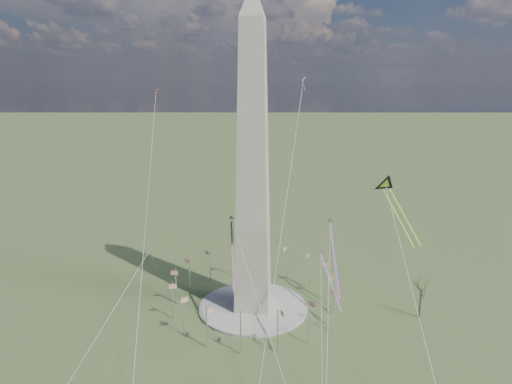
# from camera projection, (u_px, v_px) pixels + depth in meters

# --- Properties ---
(ground) EXTENTS (2000.00, 2000.00, 0.00)m
(ground) POSITION_uv_depth(u_px,v_px,m) (253.00, 308.00, 151.06)
(ground) COLOR #495F2F
(ground) RESTS_ON ground
(plaza) EXTENTS (36.00, 36.00, 0.80)m
(plaza) POSITION_uv_depth(u_px,v_px,m) (253.00, 307.00, 150.96)
(plaza) COLOR #A9A69B
(plaza) RESTS_ON ground
(washington_monument) EXTENTS (15.56, 15.56, 100.00)m
(washington_monument) POSITION_uv_depth(u_px,v_px,m) (253.00, 166.00, 139.38)
(washington_monument) COLOR beige
(washington_monument) RESTS_ON plaza
(flagpole_ring) EXTENTS (54.40, 54.40, 13.00)m
(flagpole_ring) POSITION_uv_depth(u_px,v_px,m) (253.00, 288.00, 149.29)
(flagpole_ring) COLOR silver
(flagpole_ring) RESTS_ON ground
(tree_near) EXTENTS (8.45, 8.45, 14.78)m
(tree_near) POSITION_uv_depth(u_px,v_px,m) (422.00, 287.00, 142.72)
(tree_near) COLOR #4B352D
(tree_near) RESTS_ON ground
(kite_delta_black) EXTENTS (12.48, 20.62, 16.98)m
(kite_delta_black) POSITION_uv_depth(u_px,v_px,m) (387.00, 188.00, 138.53)
(kite_delta_black) COLOR black
(kite_delta_black) RESTS_ON ground
(kite_diamond_purple) EXTENTS (2.03, 3.12, 9.50)m
(kite_diamond_purple) POSITION_uv_depth(u_px,v_px,m) (152.00, 250.00, 147.70)
(kite_diamond_purple) COLOR #481C7F
(kite_diamond_purple) RESTS_ON ground
(kite_streamer_left) EXTENTS (3.28, 20.76, 14.25)m
(kite_streamer_left) POSITION_uv_depth(u_px,v_px,m) (333.00, 247.00, 119.82)
(kite_streamer_left) COLOR #ED3C25
(kite_streamer_left) RESTS_ON ground
(kite_streamer_mid) EXTENTS (6.05, 23.10, 16.01)m
(kite_streamer_mid) POSITION_uv_depth(u_px,v_px,m) (232.00, 241.00, 142.31)
(kite_streamer_mid) COLOR #ED3C25
(kite_streamer_mid) RESTS_ON ground
(kite_streamer_right) EXTENTS (7.49, 17.92, 12.82)m
(kite_streamer_right) POSITION_uv_depth(u_px,v_px,m) (328.00, 273.00, 145.77)
(kite_streamer_right) COLOR #ED3C25
(kite_streamer_right) RESTS_ON ground
(kite_small_red) EXTENTS (1.54, 2.21, 4.59)m
(kite_small_red) POSITION_uv_depth(u_px,v_px,m) (156.00, 93.00, 179.50)
(kite_small_red) COLOR red
(kite_small_red) RESTS_ON ground
(kite_small_white) EXTENTS (1.75, 2.49, 5.18)m
(kite_small_white) POSITION_uv_depth(u_px,v_px,m) (304.00, 80.00, 174.71)
(kite_small_white) COLOR white
(kite_small_white) RESTS_ON ground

